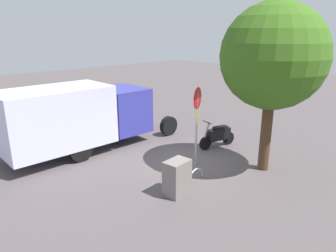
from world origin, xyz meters
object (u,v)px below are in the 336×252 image
(utility_cabinet, at_px, (177,178))
(street_tree, at_px, (273,57))
(bike_rack_hoop, at_px, (195,180))
(motorcycle, at_px, (218,135))
(box_truck_near, at_px, (80,114))
(stop_sign, at_px, (197,115))

(utility_cabinet, bearing_deg, street_tree, 166.58)
(street_tree, distance_m, bike_rack_hoop, 4.74)
(motorcycle, relative_size, street_tree, 0.31)
(utility_cabinet, bearing_deg, bike_rack_hoop, -169.04)
(bike_rack_hoop, bearing_deg, box_truck_near, -74.98)
(motorcycle, bearing_deg, stop_sign, 29.05)
(bike_rack_hoop, bearing_deg, motorcycle, -154.50)
(motorcycle, bearing_deg, utility_cabinet, 34.46)
(street_tree, bearing_deg, box_truck_near, -58.03)
(stop_sign, distance_m, bike_rack_hoop, 2.29)
(motorcycle, distance_m, bike_rack_hoop, 3.40)
(motorcycle, height_order, utility_cabinet, motorcycle)
(box_truck_near, height_order, motorcycle, box_truck_near)
(utility_cabinet, distance_m, bike_rack_hoop, 1.23)
(stop_sign, xyz_separation_m, street_tree, (-1.51, 1.87, 2.01))
(stop_sign, bearing_deg, street_tree, 129.04)
(box_truck_near, relative_size, stop_sign, 2.57)
(box_truck_near, relative_size, bike_rack_hoop, 8.76)
(street_tree, relative_size, utility_cabinet, 5.24)
(stop_sign, relative_size, bike_rack_hoop, 3.41)
(box_truck_near, bearing_deg, motorcycle, -38.65)
(motorcycle, bearing_deg, box_truck_near, -26.63)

